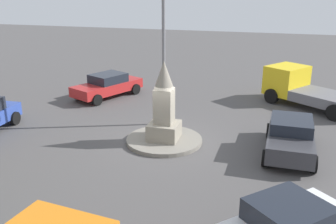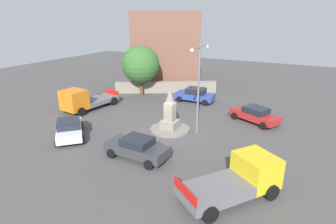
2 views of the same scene
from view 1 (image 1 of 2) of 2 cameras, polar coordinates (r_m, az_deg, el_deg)
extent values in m
plane|color=#4F4C4C|center=(16.75, -0.57, -4.44)|extent=(80.00, 80.00, 0.00)
cylinder|color=gray|center=(16.72, -0.57, -4.17)|extent=(3.26, 3.26, 0.17)
cube|color=gray|center=(16.56, -0.57, -2.77)|extent=(1.26, 1.26, 0.70)
cube|color=gray|center=(16.19, -0.58, 0.87)|extent=(0.76, 0.76, 1.51)
cone|color=gray|center=(15.83, -0.60, 5.49)|extent=(0.84, 0.84, 1.18)
cylinder|color=slate|center=(17.89, -0.65, 9.11)|extent=(0.16, 0.16, 7.21)
cube|color=#1E232D|center=(10.23, 17.39, -14.13)|extent=(2.40, 2.40, 0.56)
cylinder|color=black|center=(12.07, 18.32, -13.59)|extent=(0.60, 0.61, 0.64)
cube|color=#38383D|center=(16.21, 17.55, -3.68)|extent=(1.81, 4.28, 0.66)
cube|color=#1E232D|center=(16.07, 17.74, -1.73)|extent=(1.62, 1.90, 0.47)
cylinder|color=black|center=(17.71, 14.69, -2.65)|extent=(0.23, 0.64, 0.64)
cylinder|color=black|center=(17.76, 20.24, -3.16)|extent=(0.23, 0.64, 0.64)
cylinder|color=black|center=(14.97, 14.10, -6.62)|extent=(0.23, 0.64, 0.64)
cylinder|color=black|center=(15.03, 20.69, -7.21)|extent=(0.23, 0.64, 0.64)
cylinder|color=black|center=(20.08, -21.63, -0.86)|extent=(0.24, 0.65, 0.64)
cube|color=#B22323|center=(23.39, -8.91, 3.64)|extent=(3.35, 4.63, 0.57)
cube|color=#1E232D|center=(23.32, -8.82, 4.96)|extent=(2.21, 2.39, 0.51)
cylinder|color=black|center=(21.92, -10.43, 1.76)|extent=(0.47, 0.67, 0.64)
cylinder|color=black|center=(23.21, -13.07, 2.53)|extent=(0.47, 0.67, 0.64)
cylinder|color=black|center=(23.85, -4.80, 3.38)|extent=(0.47, 0.67, 0.64)
cylinder|color=black|center=(25.04, -7.52, 4.02)|extent=(0.47, 0.67, 0.64)
cube|color=yellow|center=(23.30, 17.06, 4.55)|extent=(2.69, 2.79, 1.61)
cube|color=slate|center=(22.13, 22.49, 1.77)|extent=(4.10, 3.79, 0.53)
cylinder|color=black|center=(22.72, 15.01, 2.28)|extent=(0.85, 0.72, 0.84)
cylinder|color=black|center=(24.45, 18.06, 3.14)|extent=(0.85, 0.72, 0.84)
cylinder|color=black|center=(20.84, 23.34, -0.10)|extent=(0.85, 0.72, 0.84)
camera|label=2|loc=(28.58, 48.45, 17.57)|focal=29.53mm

